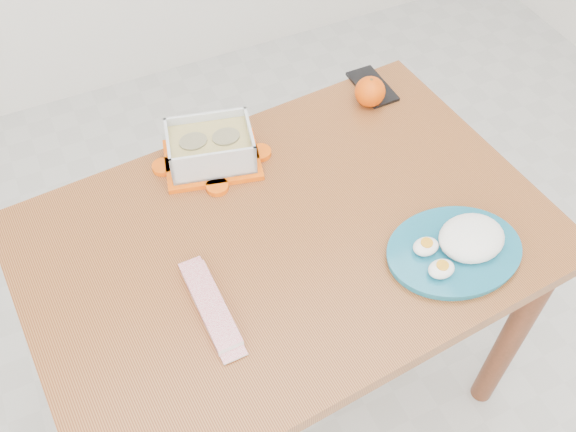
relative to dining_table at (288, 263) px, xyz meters
name	(u,v)px	position (x,y,z in m)	size (l,w,h in m)	color
ground	(365,405)	(0.18, -0.15, -0.64)	(3.50, 3.50, 0.00)	#B7B7B2
dining_table	(288,263)	(0.00, 0.00, 0.00)	(1.16, 0.82, 0.75)	#925829
food_container	(211,148)	(-0.07, 0.27, 0.16)	(0.25, 0.21, 0.09)	#F65707
orange_fruit	(370,92)	(0.36, 0.29, 0.15)	(0.08, 0.08, 0.08)	#E44004
rice_plate	(460,245)	(0.30, -0.19, 0.13)	(0.31, 0.31, 0.08)	#16617B
candy_bar	(211,306)	(-0.21, -0.10, 0.12)	(0.20, 0.05, 0.02)	#B10924
smartphone	(372,86)	(0.40, 0.34, 0.11)	(0.07, 0.15, 0.01)	black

